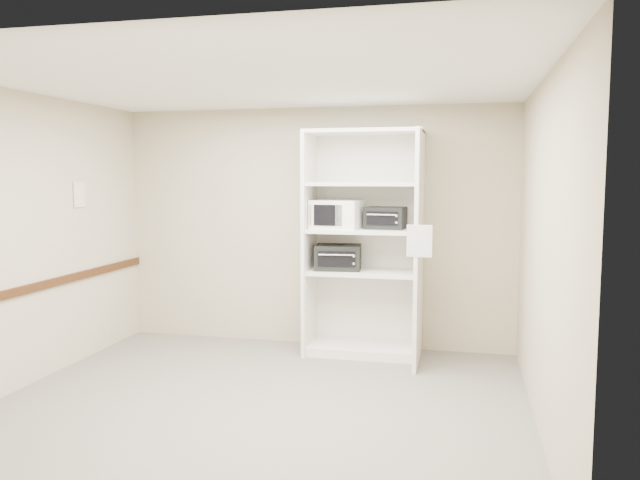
% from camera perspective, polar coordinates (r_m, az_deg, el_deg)
% --- Properties ---
extents(floor, '(4.50, 4.00, 0.01)m').
position_cam_1_polar(floor, '(5.52, -5.55, -14.66)').
color(floor, '#635D54').
rests_on(floor, ground).
extents(ceiling, '(4.50, 4.00, 0.01)m').
position_cam_1_polar(ceiling, '(5.23, -5.85, 14.29)').
color(ceiling, white).
extents(wall_back, '(4.50, 0.02, 2.70)m').
position_cam_1_polar(wall_back, '(7.12, -0.53, 1.16)').
color(wall_back, tan).
rests_on(wall_back, ground).
extents(wall_front, '(4.50, 0.02, 2.70)m').
position_cam_1_polar(wall_front, '(3.39, -16.62, -4.26)').
color(wall_front, tan).
rests_on(wall_front, ground).
extents(wall_left, '(0.02, 4.00, 2.70)m').
position_cam_1_polar(wall_left, '(6.29, -25.49, -0.02)').
color(wall_left, tan).
rests_on(wall_left, ground).
extents(wall_right, '(0.02, 4.00, 2.70)m').
position_cam_1_polar(wall_right, '(4.96, 19.74, -1.21)').
color(wall_right, tan).
rests_on(wall_right, ground).
extents(shelving_unit, '(1.24, 0.92, 2.42)m').
position_cam_1_polar(shelving_unit, '(6.72, 4.41, -1.01)').
color(shelving_unit, silver).
rests_on(shelving_unit, floor).
extents(microwave, '(0.56, 0.45, 0.31)m').
position_cam_1_polar(microwave, '(6.72, 1.56, 2.37)').
color(microwave, white).
rests_on(microwave, shelving_unit).
extents(toaster_oven_upper, '(0.44, 0.35, 0.24)m').
position_cam_1_polar(toaster_oven_upper, '(6.71, 6.03, 2.02)').
color(toaster_oven_upper, black).
rests_on(toaster_oven_upper, shelving_unit).
extents(toaster_oven_lower, '(0.52, 0.42, 0.27)m').
position_cam_1_polar(toaster_oven_lower, '(6.78, 1.67, -1.58)').
color(toaster_oven_lower, black).
rests_on(toaster_oven_lower, shelving_unit).
extents(paper_sign, '(0.24, 0.03, 0.30)m').
position_cam_1_polar(paper_sign, '(6.01, 9.07, -0.09)').
color(paper_sign, white).
rests_on(paper_sign, shelving_unit).
extents(chair_rail, '(0.04, 3.98, 0.08)m').
position_cam_1_polar(chair_rail, '(6.34, -25.16, -4.08)').
color(chair_rail, '#351A0A').
rests_on(chair_rail, wall_left).
extents(wall_poster, '(0.01, 0.19, 0.26)m').
position_cam_1_polar(wall_poster, '(6.95, -21.15, 3.90)').
color(wall_poster, white).
rests_on(wall_poster, wall_left).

